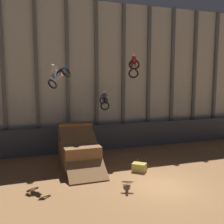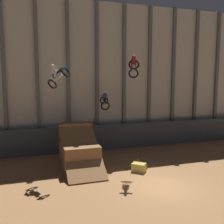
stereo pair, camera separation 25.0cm
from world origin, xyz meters
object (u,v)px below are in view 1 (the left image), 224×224
(rider_bike_left_air, at_px, (58,75))
(rider_bike_right_air, at_px, (134,66))
(traffic_cone_near_ramp, at_px, (138,161))
(dirt_ramp, at_px, (79,152))
(rider_bike_center_air, at_px, (104,101))
(hay_bale_trackside, at_px, (139,167))

(rider_bike_left_air, bearing_deg, rider_bike_right_air, -46.42)
(traffic_cone_near_ramp, bearing_deg, dirt_ramp, 166.36)
(traffic_cone_near_ramp, bearing_deg, rider_bike_center_air, 110.75)
(rider_bike_right_air, xyz_separation_m, traffic_cone_near_ramp, (0.36, -0.09, -6.80))
(dirt_ramp, bearing_deg, traffic_cone_near_ramp, -13.64)
(rider_bike_right_air, height_order, hay_bale_trackside, rider_bike_right_air)
(rider_bike_right_air, bearing_deg, rider_bike_center_air, 127.82)
(dirt_ramp, xyz_separation_m, rider_bike_left_air, (-1.39, -0.41, 5.39))
(rider_bike_center_air, relative_size, rider_bike_right_air, 1.04)
(dirt_ramp, bearing_deg, rider_bike_right_air, -13.54)
(rider_bike_left_air, distance_m, traffic_cone_near_ramp, 8.29)
(hay_bale_trackside, bearing_deg, rider_bike_left_air, 159.32)
(rider_bike_left_air, height_order, rider_bike_center_air, rider_bike_left_air)
(rider_bike_right_air, xyz_separation_m, hay_bale_trackside, (-0.14, -1.40, -6.80))
(rider_bike_left_air, distance_m, hay_bale_trackside, 8.18)
(rider_bike_center_air, bearing_deg, dirt_ramp, -122.78)
(rider_bike_center_air, xyz_separation_m, traffic_cone_near_ramp, (1.40, -3.70, -4.15))
(dirt_ramp, bearing_deg, rider_bike_left_air, -163.42)
(dirt_ramp, distance_m, rider_bike_center_air, 5.11)
(rider_bike_right_air, relative_size, hay_bale_trackside, 1.70)
(traffic_cone_near_ramp, relative_size, hay_bale_trackside, 0.54)
(rider_bike_center_air, relative_size, hay_bale_trackside, 1.76)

